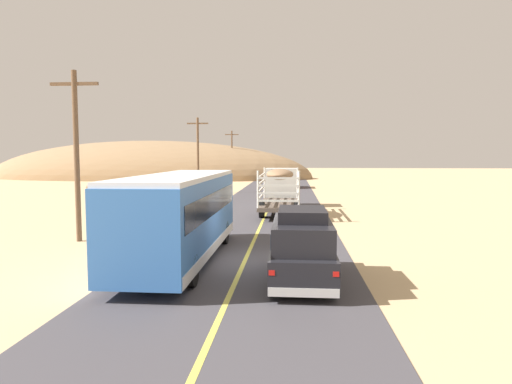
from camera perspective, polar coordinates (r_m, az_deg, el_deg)
name	(u,v)px	position (r m, az deg, el deg)	size (l,w,h in m)	color
ground_plane	(245,262)	(16.67, -1.46, -8.91)	(240.00, 240.00, 0.00)	tan
road_surface	(245,261)	(16.67, -1.46, -8.88)	(8.00, 120.00, 0.02)	#423F44
road_centre_line	(245,261)	(16.67, -1.46, -8.84)	(0.16, 117.60, 0.00)	#D8CC4C
suv_near	(302,246)	(13.87, 5.91, -6.87)	(1.90, 4.62, 2.29)	black
livestock_truck	(281,185)	(32.20, 3.23, 0.93)	(2.53, 9.70, 3.02)	silver
bus	(181,214)	(16.70, -9.57, -2.86)	(2.54, 10.00, 3.21)	#3872C6
car_far	(289,179)	(53.71, 4.27, 1.71)	(1.90, 4.62, 1.93)	#B2261E
power_pole_near	(76,151)	(21.71, -22.03, 4.94)	(2.20, 0.24, 7.71)	brown
power_pole_mid	(198,153)	(46.42, -7.47, 5.02)	(2.20, 0.24, 7.77)	brown
power_pole_far	(232,153)	(72.03, -3.12, 4.96)	(2.20, 0.24, 7.81)	brown
boulder_near_shoulder	(213,186)	(50.52, -5.54, 0.73)	(1.45, 1.17, 0.81)	#84705B
boulder_mid_field	(89,187)	(55.22, -20.60, 0.66)	(0.83, 0.63, 0.55)	gray
distant_hill	(149,178)	(78.35, -13.59, 1.75)	(55.96, 21.39, 12.75)	#957553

